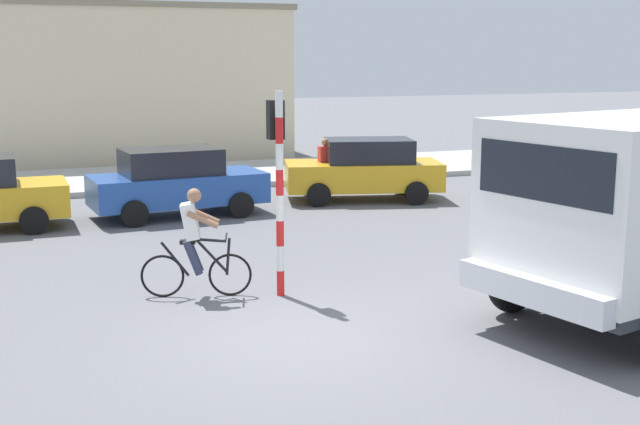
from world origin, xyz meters
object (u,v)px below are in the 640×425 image
object	(u,v)px
car_red_near	(365,169)
pedestrian_near_kerb	(325,168)
cyclist	(195,243)
traffic_light_pole	(278,165)
car_far_side	(176,182)

from	to	relation	value
car_red_near	pedestrian_near_kerb	world-z (taller)	pedestrian_near_kerb
cyclist	traffic_light_pole	distance (m)	1.78
cyclist	pedestrian_near_kerb	distance (m)	9.09
car_far_side	pedestrian_near_kerb	world-z (taller)	pedestrian_near_kerb
car_red_near	car_far_side	world-z (taller)	same
traffic_light_pole	cyclist	bearing A→B (deg)	165.45
car_red_near	pedestrian_near_kerb	xyz separation A→B (m)	(-0.95, 0.37, 0.03)
traffic_light_pole	pedestrian_near_kerb	world-z (taller)	traffic_light_pole
cyclist	traffic_light_pole	bearing A→B (deg)	-14.55
cyclist	traffic_light_pole	size ratio (longest dim) A/B	0.54
cyclist	traffic_light_pole	world-z (taller)	traffic_light_pole
traffic_light_pole	car_red_near	xyz separation A→B (m)	(4.81, 7.47, -1.25)
car_far_side	car_red_near	bearing A→B (deg)	4.98
traffic_light_pole	car_red_near	distance (m)	8.97
cyclist	car_far_side	distance (m)	6.79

